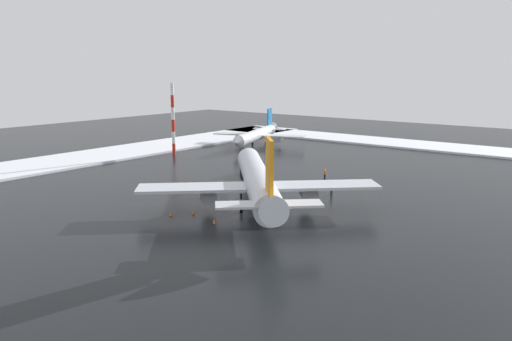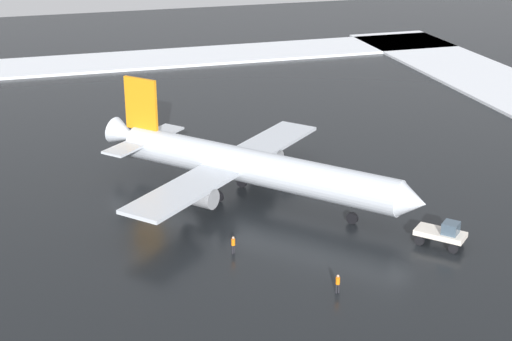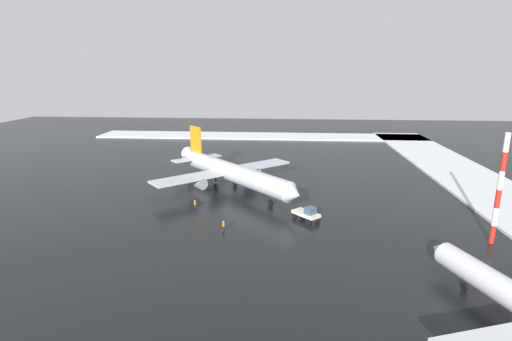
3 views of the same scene
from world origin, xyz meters
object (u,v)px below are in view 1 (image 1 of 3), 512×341
at_px(airplane_parked_portside, 257,135).
at_px(traffic_cone_wingtip_side, 214,221).
at_px(pushback_tug, 247,168).
at_px(traffic_cone_mid_line, 193,212).
at_px(antenna_mast, 173,120).
at_px(ground_crew_mid_apron, 331,189).
at_px(traffic_cone_near_nose, 171,213).
at_px(airplane_far_rear, 258,180).
at_px(ground_crew_near_tug, 325,173).

height_order(airplane_parked_portside, traffic_cone_wingtip_side, airplane_parked_portside).
distance_m(airplane_parked_portside, traffic_cone_wingtip_side, 62.79).
bearing_deg(pushback_tug, traffic_cone_mid_line, 159.61).
distance_m(antenna_mast, traffic_cone_wingtip_side, 51.25).
relative_size(ground_crew_mid_apron, traffic_cone_near_nose, 3.11).
xyz_separation_m(airplane_far_rear, ground_crew_near_tug, (-21.14, -1.66, -2.76)).
bearing_deg(antenna_mast, traffic_cone_wingtip_side, 52.07).
height_order(traffic_cone_near_nose, traffic_cone_mid_line, same).
relative_size(pushback_tug, ground_crew_near_tug, 2.84).
xyz_separation_m(pushback_tug, ground_crew_mid_apron, (3.96, 19.17, -0.31)).
relative_size(pushback_tug, antenna_mast, 0.31).
xyz_separation_m(ground_crew_near_tug, traffic_cone_wingtip_side, (30.13, 1.86, -0.70)).
relative_size(airplane_far_rear, traffic_cone_near_nose, 55.69).
xyz_separation_m(traffic_cone_mid_line, traffic_cone_wingtip_side, (1.34, 4.81, 0.00)).
distance_m(pushback_tug, ground_crew_mid_apron, 19.58).
bearing_deg(airplane_far_rear, traffic_cone_wingtip_side, 138.81).
distance_m(airplane_far_rear, traffic_cone_near_nose, 12.31).
bearing_deg(traffic_cone_wingtip_side, traffic_cone_near_nose, -81.99).
height_order(airplane_far_rear, traffic_cone_mid_line, airplane_far_rear).
bearing_deg(ground_crew_near_tug, airplane_parked_portside, -118.24).
xyz_separation_m(ground_crew_mid_apron, traffic_cone_wingtip_side, (20.80, -4.60, -0.70)).
bearing_deg(ground_crew_mid_apron, traffic_cone_wingtip_side, 133.84).
xyz_separation_m(ground_crew_near_tug, traffic_cone_mid_line, (28.79, -2.95, -0.70)).
distance_m(traffic_cone_near_nose, traffic_cone_wingtip_side, 6.68).
relative_size(ground_crew_near_tug, traffic_cone_mid_line, 3.11).
height_order(ground_crew_mid_apron, traffic_cone_near_nose, ground_crew_mid_apron).
bearing_deg(traffic_cone_wingtip_side, airplane_far_rear, -178.76).
bearing_deg(ground_crew_near_tug, airplane_far_rear, 11.67).
relative_size(antenna_mast, traffic_cone_near_nose, 28.44).
distance_m(ground_crew_mid_apron, traffic_cone_mid_line, 21.63).
height_order(pushback_tug, traffic_cone_wingtip_side, pushback_tug).
relative_size(ground_crew_near_tug, antenna_mast, 0.11).
height_order(airplane_far_rear, ground_crew_mid_apron, airplane_far_rear).
distance_m(traffic_cone_mid_line, traffic_cone_wingtip_side, 4.99).
relative_size(airplane_far_rear, ground_crew_mid_apron, 17.91).
xyz_separation_m(pushback_tug, ground_crew_near_tug, (-5.37, 12.71, -0.31)).
bearing_deg(traffic_cone_mid_line, airplane_parked_portside, -150.62).
height_order(airplane_parked_portside, ground_crew_mid_apron, airplane_parked_portside).
xyz_separation_m(pushback_tug, traffic_cone_mid_line, (23.42, 9.76, -1.01)).
bearing_deg(airplane_parked_portside, traffic_cone_mid_line, 10.57).
bearing_deg(traffic_cone_mid_line, antenna_mast, -130.29).
bearing_deg(ground_crew_near_tug, pushback_tug, -59.92).
xyz_separation_m(pushback_tug, antenna_mast, (-6.40, -25.42, 6.54)).
height_order(ground_crew_near_tug, traffic_cone_wingtip_side, ground_crew_near_tug).
height_order(airplane_parked_portside, traffic_cone_mid_line, airplane_parked_portside).
xyz_separation_m(airplane_parked_portside, traffic_cone_wingtip_side, (52.85, 33.81, -2.51)).
bearing_deg(traffic_cone_near_nose, ground_crew_near_tug, 171.30).
relative_size(antenna_mast, traffic_cone_wingtip_side, 28.44).
bearing_deg(antenna_mast, traffic_cone_mid_line, 49.71).
relative_size(pushback_tug, ground_crew_mid_apron, 2.84).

